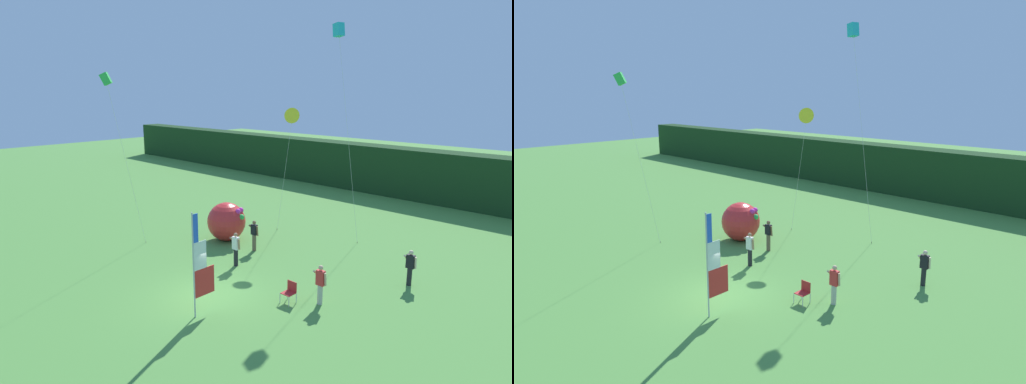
% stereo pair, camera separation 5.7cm
% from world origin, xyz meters
% --- Properties ---
extents(ground_plane, '(120.00, 120.00, 0.00)m').
position_xyz_m(ground_plane, '(0.00, 0.00, 0.00)').
color(ground_plane, '#518E3D').
extents(distant_treeline, '(80.00, 2.40, 4.02)m').
position_xyz_m(distant_treeline, '(0.00, 23.05, 2.01)').
color(distant_treeline, '#193819').
rests_on(distant_treeline, ground).
extents(banner_flag, '(0.06, 1.03, 4.23)m').
position_xyz_m(banner_flag, '(1.02, -1.29, 2.03)').
color(banner_flag, '#B7B7BC').
rests_on(banner_flag, ground).
extents(person_near_banner, '(0.55, 0.48, 1.70)m').
position_xyz_m(person_near_banner, '(3.85, 2.68, 0.91)').
color(person_near_banner, '#B7B2A3').
rests_on(person_near_banner, ground).
extents(person_mid_field, '(0.55, 0.48, 1.74)m').
position_xyz_m(person_mid_field, '(-1.60, 3.06, 0.93)').
color(person_mid_field, black).
rests_on(person_mid_field, ground).
extents(person_far_left, '(0.55, 0.48, 1.72)m').
position_xyz_m(person_far_left, '(-2.44, 5.25, 0.92)').
color(person_far_left, brown).
rests_on(person_far_left, ground).
extents(person_far_right, '(0.55, 0.48, 1.67)m').
position_xyz_m(person_far_right, '(5.68, 6.97, 0.89)').
color(person_far_right, black).
rests_on(person_far_right, ground).
extents(inflatable_balloon, '(2.30, 2.26, 2.26)m').
position_xyz_m(inflatable_balloon, '(-4.86, 5.40, 1.13)').
color(inflatable_balloon, red).
rests_on(inflatable_balloon, ground).
extents(folding_chair, '(0.51, 0.51, 0.89)m').
position_xyz_m(folding_chair, '(2.86, 1.94, 0.51)').
color(folding_chair, '#BCBCC1').
rests_on(folding_chair, ground).
extents(kite_cyan_box_0, '(1.83, 0.84, 12.13)m').
position_xyz_m(kite_cyan_box_0, '(-0.51, 9.74, 11.68)').
color(kite_cyan_box_0, brown).
rests_on(kite_cyan_box_0, ground).
extents(kite_yellow_delta_1, '(1.56, 0.82, 7.63)m').
position_xyz_m(kite_yellow_delta_1, '(-2.99, 9.00, 7.15)').
color(kite_yellow_delta_1, brown).
rests_on(kite_yellow_delta_1, ground).
extents(kite_green_box_2, '(1.88, 2.90, 9.46)m').
position_xyz_m(kite_green_box_2, '(-6.32, -0.74, 9.04)').
color(kite_green_box_2, brown).
rests_on(kite_green_box_2, ground).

